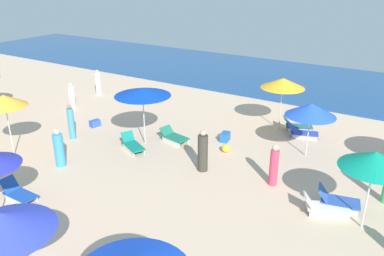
{
  "coord_description": "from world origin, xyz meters",
  "views": [
    {
      "loc": [
        9.89,
        -2.23,
        7.38
      ],
      "look_at": [
        1.56,
        11.12,
        0.92
      ],
      "focal_mm": 36.15,
      "sensor_mm": 36.0,
      "label": 1
    }
  ],
  "objects_px": {
    "cooler_box_0": "(95,123)",
    "cooler_box_1": "(225,137)",
    "beachgoer_6": "(71,123)",
    "lounge_chair_4_0": "(18,193)",
    "umbrella_5": "(311,110)",
    "lounge_chair_7_1": "(325,207)",
    "umbrella_3": "(4,101)",
    "lounge_chair_6_0": "(297,126)",
    "lounge_chair_2_0": "(133,145)",
    "umbrella_2": "(143,92)",
    "beachgoer_4": "(59,149)",
    "beachgoer_7": "(203,152)",
    "lounge_chair_7_0": "(337,201)",
    "beachgoer_3": "(72,97)",
    "lounge_chair_2_1": "(174,137)",
    "beachgoer_0": "(98,83)",
    "umbrella_7": "(375,160)",
    "beachgoer_5": "(274,166)",
    "beach_ball_2": "(226,148)",
    "umbrella_1": "(4,222)",
    "umbrella_6": "(283,83)",
    "lounge_chair_6_1": "(302,133)"
  },
  "relations": [
    {
      "from": "cooler_box_0",
      "to": "cooler_box_1",
      "type": "relative_size",
      "value": 0.89
    },
    {
      "from": "beachgoer_6",
      "to": "lounge_chair_4_0",
      "type": "bearing_deg",
      "value": 23.5
    },
    {
      "from": "umbrella_5",
      "to": "lounge_chair_7_1",
      "type": "bearing_deg",
      "value": -65.34
    },
    {
      "from": "umbrella_3",
      "to": "lounge_chair_6_0",
      "type": "height_order",
      "value": "umbrella_3"
    },
    {
      "from": "lounge_chair_2_0",
      "to": "umbrella_2",
      "type": "bearing_deg",
      "value": 26.5
    },
    {
      "from": "beachgoer_4",
      "to": "beachgoer_7",
      "type": "distance_m",
      "value": 5.76
    },
    {
      "from": "lounge_chair_7_0",
      "to": "beachgoer_3",
      "type": "distance_m",
      "value": 15.4
    },
    {
      "from": "lounge_chair_2_1",
      "to": "beachgoer_0",
      "type": "xyz_separation_m",
      "value": [
        -8.22,
        3.53,
        0.5
      ]
    },
    {
      "from": "umbrella_7",
      "to": "beachgoer_7",
      "type": "xyz_separation_m",
      "value": [
        -6.04,
        0.55,
        -1.53
      ]
    },
    {
      "from": "lounge_chair_6_0",
      "to": "beachgoer_4",
      "type": "relative_size",
      "value": 0.95
    },
    {
      "from": "lounge_chair_2_0",
      "to": "cooler_box_1",
      "type": "distance_m",
      "value": 4.27
    },
    {
      "from": "beachgoer_5",
      "to": "umbrella_3",
      "type": "bearing_deg",
      "value": 68.31
    },
    {
      "from": "umbrella_3",
      "to": "lounge_chair_6_0",
      "type": "xyz_separation_m",
      "value": [
        9.48,
        9.04,
        -2.18
      ]
    },
    {
      "from": "umbrella_7",
      "to": "cooler_box_1",
      "type": "relative_size",
      "value": 4.66
    },
    {
      "from": "lounge_chair_4_0",
      "to": "cooler_box_1",
      "type": "xyz_separation_m",
      "value": [
        3.78,
        8.17,
        -0.04
      ]
    },
    {
      "from": "lounge_chair_6_0",
      "to": "cooler_box_0",
      "type": "relative_size",
      "value": 3.1
    },
    {
      "from": "beachgoer_5",
      "to": "lounge_chair_2_0",
      "type": "bearing_deg",
      "value": 53.82
    },
    {
      "from": "cooler_box_0",
      "to": "beach_ball_2",
      "type": "height_order",
      "value": "beach_ball_2"
    },
    {
      "from": "umbrella_1",
      "to": "lounge_chair_2_1",
      "type": "height_order",
      "value": "umbrella_1"
    },
    {
      "from": "umbrella_5",
      "to": "cooler_box_0",
      "type": "height_order",
      "value": "umbrella_5"
    },
    {
      "from": "lounge_chair_4_0",
      "to": "lounge_chair_2_1",
      "type": "bearing_deg",
      "value": -14.51
    },
    {
      "from": "umbrella_5",
      "to": "beachgoer_3",
      "type": "distance_m",
      "value": 13.27
    },
    {
      "from": "lounge_chair_2_0",
      "to": "beachgoer_7",
      "type": "xyz_separation_m",
      "value": [
        3.55,
        0.04,
        0.54
      ]
    },
    {
      "from": "umbrella_6",
      "to": "beachgoer_6",
      "type": "distance_m",
      "value": 10.13
    },
    {
      "from": "lounge_chair_6_0",
      "to": "umbrella_1",
      "type": "bearing_deg",
      "value": 147.46
    },
    {
      "from": "beach_ball_2",
      "to": "beachgoer_6",
      "type": "bearing_deg",
      "value": -159.74
    },
    {
      "from": "umbrella_6",
      "to": "beachgoer_0",
      "type": "xyz_separation_m",
      "value": [
        -11.81,
        -0.47,
        -1.64
      ]
    },
    {
      "from": "beach_ball_2",
      "to": "lounge_chair_6_1",
      "type": "bearing_deg",
      "value": 55.66
    },
    {
      "from": "lounge_chair_7_1",
      "to": "cooler_box_1",
      "type": "height_order",
      "value": "lounge_chair_7_1"
    },
    {
      "from": "lounge_chair_7_0",
      "to": "beachgoer_7",
      "type": "height_order",
      "value": "beachgoer_7"
    },
    {
      "from": "umbrella_1",
      "to": "umbrella_5",
      "type": "xyz_separation_m",
      "value": [
        3.42,
        11.45,
        -0.21
      ]
    },
    {
      "from": "lounge_chair_4_0",
      "to": "umbrella_6",
      "type": "bearing_deg",
      "value": -26.18
    },
    {
      "from": "lounge_chair_7_1",
      "to": "beachgoer_3",
      "type": "relative_size",
      "value": 1.06
    },
    {
      "from": "beachgoer_7",
      "to": "cooler_box_1",
      "type": "bearing_deg",
      "value": -158.19
    },
    {
      "from": "umbrella_6",
      "to": "cooler_box_1",
      "type": "relative_size",
      "value": 4.75
    },
    {
      "from": "lounge_chair_6_1",
      "to": "beachgoer_3",
      "type": "distance_m",
      "value": 12.76
    },
    {
      "from": "umbrella_2",
      "to": "lounge_chair_7_0",
      "type": "bearing_deg",
      "value": -4.98
    },
    {
      "from": "lounge_chair_6_0",
      "to": "beachgoer_7",
      "type": "xyz_separation_m",
      "value": [
        -1.88,
        -5.95,
        0.53
      ]
    },
    {
      "from": "lounge_chair_7_0",
      "to": "beachgoer_0",
      "type": "distance_m",
      "value": 16.68
    },
    {
      "from": "cooler_box_0",
      "to": "umbrella_5",
      "type": "bearing_deg",
      "value": 117.13
    },
    {
      "from": "lounge_chair_2_0",
      "to": "beachgoer_6",
      "type": "bearing_deg",
      "value": 126.15
    },
    {
      "from": "lounge_chair_2_1",
      "to": "cooler_box_0",
      "type": "relative_size",
      "value": 3.02
    },
    {
      "from": "beachgoer_6",
      "to": "cooler_box_1",
      "type": "xyz_separation_m",
      "value": [
        6.22,
        3.54,
        -0.59
      ]
    },
    {
      "from": "beachgoer_3",
      "to": "umbrella_5",
      "type": "bearing_deg",
      "value": 75.87
    },
    {
      "from": "beachgoer_6",
      "to": "beachgoer_3",
      "type": "bearing_deg",
      "value": -136.39
    },
    {
      "from": "umbrella_1",
      "to": "umbrella_7",
      "type": "xyz_separation_m",
      "value": [
        6.38,
        7.43,
        0.02
      ]
    },
    {
      "from": "umbrella_5",
      "to": "lounge_chair_7_0",
      "type": "distance_m",
      "value": 4.36
    },
    {
      "from": "beach_ball_2",
      "to": "beachgoer_4",
      "type": "bearing_deg",
      "value": -137.64
    },
    {
      "from": "beachgoer_4",
      "to": "lounge_chair_7_1",
      "type": "bearing_deg",
      "value": -127.68
    },
    {
      "from": "lounge_chair_6_0",
      "to": "lounge_chair_6_1",
      "type": "height_order",
      "value": "lounge_chair_6_0"
    }
  ]
}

